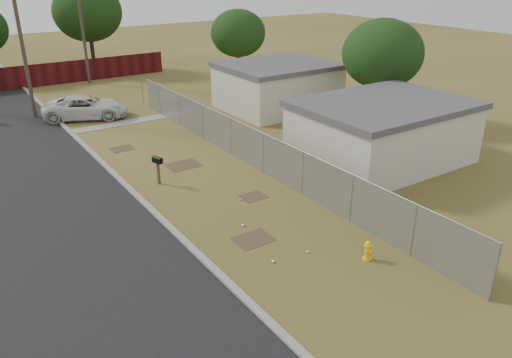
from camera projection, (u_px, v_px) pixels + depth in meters
ground at (207, 187)px, 22.58m from camera, size 120.00×120.00×0.00m
street at (13, 163)px, 25.24m from camera, size 15.10×60.00×0.12m
chainlink_fence at (252, 151)px, 24.63m from camera, size 0.10×27.06×2.02m
utility_poles at (14, 35)px, 34.52m from camera, size 12.60×8.24×9.00m
houses at (325, 106)px, 29.29m from camera, size 9.30×17.24×3.10m
horizon_trees at (69, 27)px, 39.05m from camera, size 33.32×31.94×7.78m
fire_hydrant at (368, 251)px, 16.99m from camera, size 0.37×0.37×0.76m
mailbox at (158, 162)px, 22.49m from camera, size 0.36×0.58×1.35m
pickup_truck at (86, 107)px, 32.18m from camera, size 5.80×4.34×1.46m
scattered_litter at (264, 232)px, 18.76m from camera, size 1.76×4.98×0.07m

